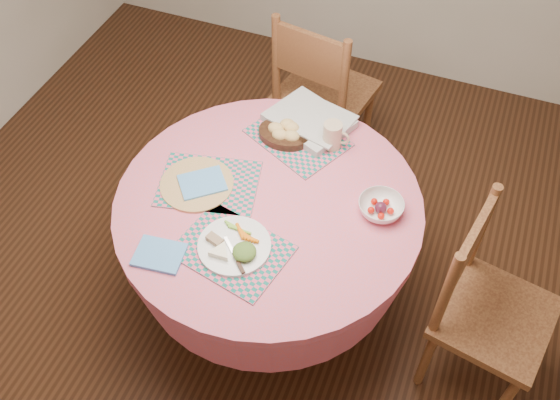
{
  "coord_description": "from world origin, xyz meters",
  "views": [
    {
      "loc": [
        0.62,
        -1.47,
        2.66
      ],
      "look_at": [
        0.05,
        0.0,
        0.78
      ],
      "focal_mm": 40.0,
      "sensor_mm": 36.0,
      "label": 1
    }
  ],
  "objects": [
    {
      "name": "ground",
      "position": [
        0.0,
        0.0,
        0.0
      ],
      "size": [
        4.0,
        4.0,
        0.0
      ],
      "primitive_type": "plane",
      "color": "#331C0F",
      "rests_on": "ground"
    },
    {
      "name": "dining_table",
      "position": [
        0.0,
        0.0,
        0.56
      ],
      "size": [
        1.24,
        1.24,
        0.75
      ],
      "color": "#D36288",
      "rests_on": "ground"
    },
    {
      "name": "chair_right",
      "position": [
        0.92,
        0.01,
        0.5
      ],
      "size": [
        0.5,
        0.51,
        0.96
      ],
      "rotation": [
        0.0,
        0.0,
        1.38
      ],
      "color": "brown",
      "rests_on": "ground"
    },
    {
      "name": "chair_back",
      "position": [
        -0.1,
        0.97,
        0.52
      ],
      "size": [
        0.53,
        0.51,
        1.0
      ],
      "rotation": [
        0.0,
        0.0,
        2.96
      ],
      "color": "brown",
      "rests_on": "ground"
    },
    {
      "name": "placemat_front",
      "position": [
        -0.04,
        -0.27,
        0.75
      ],
      "size": [
        0.45,
        0.38,
        0.01
      ],
      "primitive_type": "cube",
      "rotation": [
        0.0,
        0.0,
        -0.21
      ],
      "color": "#136C61",
      "rests_on": "dining_table"
    },
    {
      "name": "placemat_left",
      "position": [
        -0.26,
        -0.0,
        0.75
      ],
      "size": [
        0.46,
        0.38,
        0.01
      ],
      "primitive_type": "cube",
      "rotation": [
        0.0,
        0.0,
        0.23
      ],
      "color": "#136C61",
      "rests_on": "dining_table"
    },
    {
      "name": "placemat_back",
      "position": [
        -0.01,
        0.38,
        0.75
      ],
      "size": [
        0.49,
        0.44,
        0.01
      ],
      "primitive_type": "cube",
      "rotation": [
        0.0,
        0.0,
        -0.45
      ],
      "color": "#136C61",
      "rests_on": "dining_table"
    },
    {
      "name": "wicker_trivet",
      "position": [
        -0.3,
        -0.03,
        0.76
      ],
      "size": [
        0.3,
        0.3,
        0.01
      ],
      "primitive_type": "cylinder",
      "color": "#AD934B",
      "rests_on": "dining_table"
    },
    {
      "name": "napkin_near",
      "position": [
        -0.28,
        -0.39,
        0.76
      ],
      "size": [
        0.2,
        0.16,
        0.01
      ],
      "primitive_type": "cube",
      "rotation": [
        0.0,
        0.0,
        0.12
      ],
      "color": "#5699DD",
      "rests_on": "dining_table"
    },
    {
      "name": "napkin_far",
      "position": [
        -0.28,
        -0.02,
        0.76
      ],
      "size": [
        0.23,
        0.22,
        0.01
      ],
      "primitive_type": "cube",
      "rotation": [
        0.0,
        0.0,
        0.7
      ],
      "color": "#5699DD",
      "rests_on": "placemat_left"
    },
    {
      "name": "dinner_plate",
      "position": [
        -0.03,
        -0.26,
        0.77
      ],
      "size": [
        0.28,
        0.28,
        0.05
      ],
      "rotation": [
        0.0,
        0.0,
        -0.31
      ],
      "color": "white",
      "rests_on": "placemat_front"
    },
    {
      "name": "bread_bowl",
      "position": [
        -0.07,
        0.36,
        0.79
      ],
      "size": [
        0.23,
        0.23,
        0.08
      ],
      "color": "black",
      "rests_on": "placemat_back"
    },
    {
      "name": "latte_mug",
      "position": [
        0.14,
        0.38,
        0.82
      ],
      "size": [
        0.12,
        0.08,
        0.12
      ],
      "color": "#CDB18D",
      "rests_on": "placemat_back"
    },
    {
      "name": "fruit_bowl",
      "position": [
        0.43,
        0.11,
        0.78
      ],
      "size": [
        0.19,
        0.19,
        0.06
      ],
      "rotation": [
        0.0,
        0.0,
        -0.09
      ],
      "color": "white",
      "rests_on": "dining_table"
    },
    {
      "name": "newspaper_stack",
      "position": [
        0.0,
        0.48,
        0.78
      ],
      "size": [
        0.42,
        0.38,
        0.04
      ],
      "rotation": [
        0.0,
        0.0,
        -0.41
      ],
      "color": "silver",
      "rests_on": "dining_table"
    }
  ]
}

